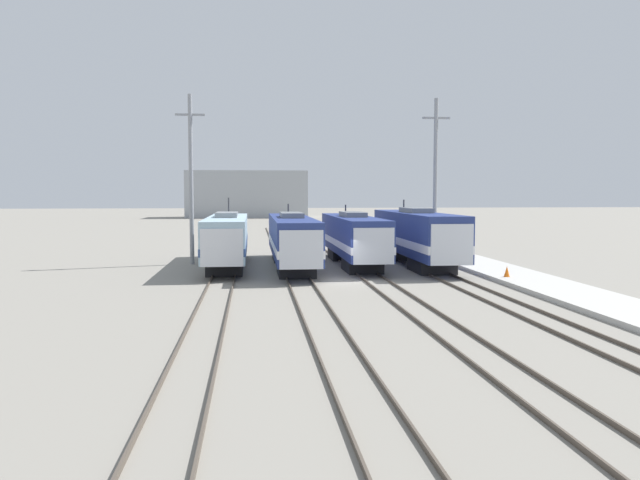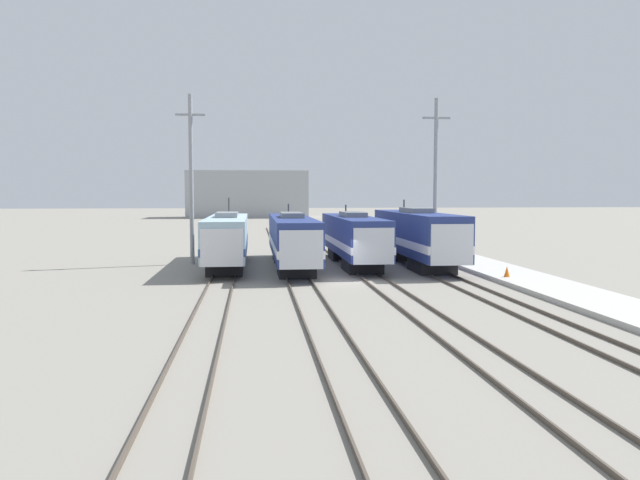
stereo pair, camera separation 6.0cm
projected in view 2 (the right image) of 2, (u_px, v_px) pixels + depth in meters
name	position (u px, v px, depth m)	size (l,w,h in m)	color
ground_plane	(338.00, 282.00, 37.80)	(400.00, 400.00, 0.00)	gray
rail_pair_far_left	(222.00, 283.00, 37.06)	(1.51, 120.00, 0.15)	#4C4238
rail_pair_center_left	(300.00, 281.00, 37.55)	(1.51, 120.00, 0.15)	#4C4238
rail_pair_center_right	(376.00, 280.00, 38.05)	(1.51, 120.00, 0.15)	#4C4238
rail_pair_far_right	(450.00, 279.00, 38.54)	(1.51, 120.00, 0.15)	#4C4238
locomotive_far_left	(227.00, 239.00, 45.09)	(2.84, 16.47, 5.05)	#232326
locomotive_center_left	(292.00, 239.00, 44.87)	(2.83, 18.44, 4.56)	black
locomotive_center_right	(354.00, 238.00, 46.34)	(2.84, 16.53, 4.48)	black
locomotive_far_right	(418.00, 236.00, 46.14)	(2.95, 17.25, 4.88)	black
catenary_tower_left	(191.00, 177.00, 47.01)	(2.22, 0.32, 12.80)	gray
catenary_tower_right	(436.00, 178.00, 49.02)	(2.22, 0.32, 12.80)	gray
platform	(520.00, 277.00, 39.01)	(4.00, 120.00, 0.26)	#B7B5AD
traffic_cone	(507.00, 271.00, 38.21)	(0.37, 0.37, 0.65)	orange
depot_building	(248.00, 194.00, 142.34)	(26.98, 11.76, 10.50)	#9EA3A8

